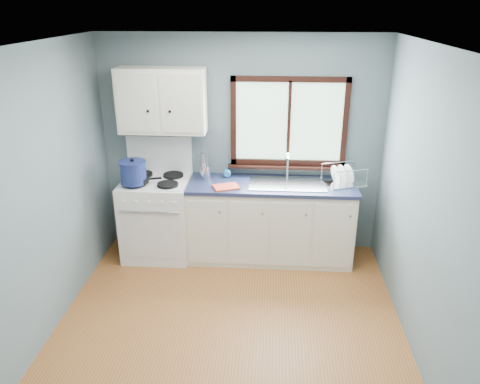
# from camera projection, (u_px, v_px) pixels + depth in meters

# --- Properties ---
(floor) EXTENTS (3.20, 3.60, 0.02)m
(floor) POSITION_uv_depth(u_px,v_px,m) (227.00, 339.00, 4.19)
(floor) COLOR #A35F2C
(floor) RESTS_ON ground
(ceiling) EXTENTS (3.20, 3.60, 0.02)m
(ceiling) POSITION_uv_depth(u_px,v_px,m) (224.00, 46.00, 3.24)
(ceiling) COLOR white
(ceiling) RESTS_ON wall_back
(wall_back) EXTENTS (3.20, 0.02, 2.50)m
(wall_back) POSITION_uv_depth(u_px,v_px,m) (241.00, 146.00, 5.38)
(wall_back) COLOR slate
(wall_back) RESTS_ON ground
(wall_front) EXTENTS (3.20, 0.02, 2.50)m
(wall_front) POSITION_uv_depth(u_px,v_px,m) (185.00, 383.00, 2.04)
(wall_front) COLOR slate
(wall_front) RESTS_ON ground
(wall_left) EXTENTS (0.02, 3.60, 2.50)m
(wall_left) POSITION_uv_depth(u_px,v_px,m) (30.00, 205.00, 3.82)
(wall_left) COLOR slate
(wall_left) RESTS_ON ground
(wall_right) EXTENTS (0.02, 3.60, 2.50)m
(wall_right) POSITION_uv_depth(u_px,v_px,m) (433.00, 217.00, 3.61)
(wall_right) COLOR slate
(wall_right) RESTS_ON ground
(gas_range) EXTENTS (0.76, 0.69, 1.36)m
(gas_range) POSITION_uv_depth(u_px,v_px,m) (158.00, 215.00, 5.42)
(gas_range) COLOR white
(gas_range) RESTS_ON floor
(base_cabinets) EXTENTS (1.85, 0.60, 0.88)m
(base_cabinets) POSITION_uv_depth(u_px,v_px,m) (270.00, 225.00, 5.38)
(base_cabinets) COLOR white
(base_cabinets) RESTS_ON floor
(countertop) EXTENTS (1.89, 0.64, 0.04)m
(countertop) POSITION_uv_depth(u_px,v_px,m) (271.00, 185.00, 5.20)
(countertop) COLOR #1A213E
(countertop) RESTS_ON base_cabinets
(sink) EXTENTS (0.84, 0.46, 0.44)m
(sink) POSITION_uv_depth(u_px,v_px,m) (287.00, 189.00, 5.20)
(sink) COLOR silver
(sink) RESTS_ON countertop
(window) EXTENTS (1.36, 0.10, 1.03)m
(window) POSITION_uv_depth(u_px,v_px,m) (289.00, 129.00, 5.23)
(window) COLOR #9EC6A8
(window) RESTS_ON wall_back
(upper_cabinets) EXTENTS (0.95, 0.35, 0.70)m
(upper_cabinets) POSITION_uv_depth(u_px,v_px,m) (162.00, 101.00, 5.06)
(upper_cabinets) COLOR white
(upper_cabinets) RESTS_ON wall_back
(skillet) EXTENTS (0.44, 0.34, 0.05)m
(skillet) POSITION_uv_depth(u_px,v_px,m) (136.00, 180.00, 5.11)
(skillet) COLOR black
(skillet) RESTS_ON gas_range
(stockpot) EXTENTS (0.35, 0.35, 0.28)m
(stockpot) POSITION_uv_depth(u_px,v_px,m) (133.00, 172.00, 5.05)
(stockpot) COLOR navy
(stockpot) RESTS_ON gas_range
(utensil_crock) EXTENTS (0.15, 0.15, 0.37)m
(utensil_crock) POSITION_uv_depth(u_px,v_px,m) (206.00, 172.00, 5.32)
(utensil_crock) COLOR silver
(utensil_crock) RESTS_ON countertop
(thermos) EXTENTS (0.08, 0.08, 0.29)m
(thermos) POSITION_uv_depth(u_px,v_px,m) (203.00, 165.00, 5.32)
(thermos) COLOR silver
(thermos) RESTS_ON countertop
(soap_bottle) EXTENTS (0.09, 0.09, 0.23)m
(soap_bottle) POSITION_uv_depth(u_px,v_px,m) (227.00, 169.00, 5.31)
(soap_bottle) COLOR #2F7EC9
(soap_bottle) RESTS_ON countertop
(dish_towel) EXTENTS (0.32, 0.28, 0.02)m
(dish_towel) POSITION_uv_depth(u_px,v_px,m) (226.00, 187.00, 5.07)
(dish_towel) COLOR #ED4F36
(dish_towel) RESTS_ON countertop
(dish_rack) EXTENTS (0.50, 0.44, 0.22)m
(dish_rack) POSITION_uv_depth(u_px,v_px,m) (343.00, 179.00, 5.17)
(dish_rack) COLOR silver
(dish_rack) RESTS_ON countertop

